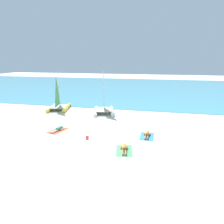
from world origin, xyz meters
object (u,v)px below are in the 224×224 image
object	(u,v)px
sailboat_white	(104,107)
towel_middle	(124,150)
sunbather_middle	(124,148)
beach_ball	(87,137)
sunbather_right	(147,135)
towel_right	(147,136)
towel_left	(58,131)
sunbather_left	(58,129)
sailboat_yellow	(59,104)

from	to	relation	value
sailboat_white	towel_middle	world-z (taller)	sailboat_white
sunbather_middle	beach_ball	bearing A→B (deg)	145.99
sunbather_right	towel_right	bearing A→B (deg)	-90.00
sailboat_white	towel_right	xyz separation A→B (m)	(5.39, -6.45, -0.70)
sailboat_white	towel_left	bearing A→B (deg)	-124.27
towel_left	beach_ball	xyz separation A→B (m)	(3.21, -1.29, 0.14)
towel_left	towel_middle	size ratio (longest dim) A/B	1.00
towel_middle	towel_right	size ratio (longest dim) A/B	1.00
towel_middle	sunbather_middle	distance (m)	0.14
towel_left	sunbather_left	xyz separation A→B (m)	(0.02, 0.06, 0.13)
sunbather_left	sunbather_middle	bearing A→B (deg)	-9.64
sunbather_left	sunbather_middle	size ratio (longest dim) A/B	1.00
sailboat_yellow	beach_ball	bearing A→B (deg)	-64.09
sailboat_yellow	towel_left	xyz separation A→B (m)	(3.49, -7.12, -0.69)
sailboat_yellow	sunbather_left	distance (m)	7.90
towel_right	sunbather_right	xyz separation A→B (m)	(0.00, 0.07, 0.13)
sailboat_yellow	sailboat_white	size ratio (longest dim) A/B	0.99
sunbather_left	sailboat_yellow	bearing A→B (deg)	129.91
sailboat_yellow	beach_ball	xyz separation A→B (m)	(6.71, -8.41, -0.55)
towel_middle	towel_right	world-z (taller)	same
sunbather_right	beach_ball	xyz separation A→B (m)	(-4.55, -1.71, 0.02)
towel_middle	beach_ball	bearing A→B (deg)	155.85
towel_middle	sunbather_right	bearing A→B (deg)	66.87
towel_middle	sunbather_right	size ratio (longest dim) A/B	1.22
towel_middle	sailboat_yellow	bearing A→B (deg)	135.19
towel_left	towel_right	xyz separation A→B (m)	(7.76, 0.36, 0.00)
sunbather_right	sunbather_left	bearing A→B (deg)	-176.88
sailboat_yellow	towel_middle	distance (m)	13.99
sunbather_left	towel_right	xyz separation A→B (m)	(7.75, 0.29, -0.13)
sailboat_white	sunbather_right	xyz separation A→B (m)	(5.39, -6.39, -0.58)
sailboat_white	towel_middle	size ratio (longest dim) A/B	2.50
sailboat_white	sunbather_middle	bearing A→B (deg)	-81.99
sailboat_white	sunbather_left	size ratio (longest dim) A/B	3.05
sailboat_yellow	beach_ball	size ratio (longest dim) A/B	15.90
sailboat_white	sunbather_left	distance (m)	7.17
sailboat_yellow	sailboat_white	distance (m)	5.87
towel_right	beach_ball	xyz separation A→B (m)	(-4.55, -1.65, 0.14)
sailboat_white	sunbather_left	bearing A→B (deg)	-124.32
sailboat_yellow	towel_right	xyz separation A→B (m)	(11.26, -6.76, -0.69)
sunbather_left	beach_ball	world-z (taller)	sunbather_left
towel_left	sailboat_white	bearing A→B (deg)	70.80
sailboat_white	towel_right	size ratio (longest dim) A/B	2.50
towel_middle	beach_ball	distance (m)	3.52
sailboat_white	towel_right	distance (m)	8.44
sailboat_yellow	towel_right	distance (m)	13.15
towel_left	towel_right	size ratio (longest dim) A/B	1.00
sailboat_yellow	sunbather_right	size ratio (longest dim) A/B	3.00
sunbather_right	sailboat_white	bearing A→B (deg)	130.64
sunbather_middle	towel_right	size ratio (longest dim) A/B	0.82
towel_middle	sunbather_right	world-z (taller)	sunbather_right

